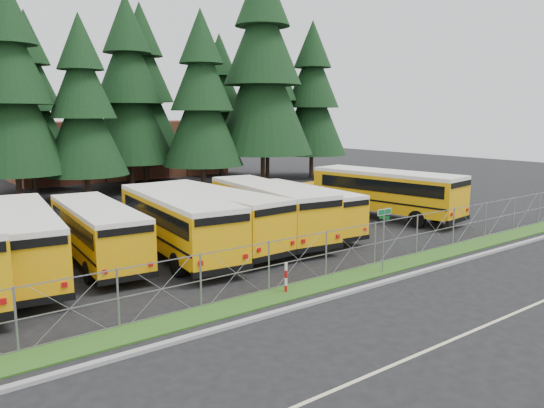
% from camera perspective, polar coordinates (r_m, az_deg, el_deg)
% --- Properties ---
extents(ground, '(120.00, 120.00, 0.00)m').
position_cam_1_polar(ground, '(24.06, 5.93, -6.79)').
color(ground, black).
rests_on(ground, ground).
extents(curb, '(50.00, 0.25, 0.12)m').
position_cam_1_polar(curb, '(21.99, 11.50, -8.38)').
color(curb, gray).
rests_on(curb, ground).
extents(grass_verge, '(50.00, 1.40, 0.06)m').
position_cam_1_polar(grass_verge, '(22.89, 8.86, -7.64)').
color(grass_verge, '#214A15').
rests_on(grass_verge, ground).
extents(road_lane_line, '(50.00, 0.12, 0.01)m').
position_cam_1_polar(road_lane_line, '(19.33, 22.65, -11.68)').
color(road_lane_line, beige).
rests_on(road_lane_line, ground).
extents(chainlink_fence, '(44.00, 0.10, 2.00)m').
position_cam_1_polar(chainlink_fence, '(23.10, 7.67, -4.95)').
color(chainlink_fence, gray).
rests_on(chainlink_fence, ground).
extents(brick_building, '(22.00, 10.00, 6.00)m').
position_cam_1_polar(brick_building, '(60.98, -16.14, 5.74)').
color(brick_building, brown).
rests_on(brick_building, ground).
extents(bus_1, '(4.07, 11.49, 2.95)m').
position_cam_1_polar(bus_1, '(24.50, -25.52, -3.84)').
color(bus_1, '#DBA806').
rests_on(bus_1, ground).
extents(bus_2, '(3.33, 10.60, 2.73)m').
position_cam_1_polar(bus_2, '(25.69, -18.42, -3.04)').
color(bus_2, '#DBA806').
rests_on(bus_2, ground).
extents(bus_3, '(3.96, 11.82, 3.04)m').
position_cam_1_polar(bus_3, '(26.05, -10.37, -2.18)').
color(bus_3, '#DBA806').
rests_on(bus_3, ground).
extents(bus_4, '(3.28, 11.54, 2.99)m').
position_cam_1_polar(bus_4, '(27.46, -6.71, -1.52)').
color(bus_4, '#DBA806').
rests_on(bus_4, ground).
extents(bus_5, '(4.15, 11.72, 3.01)m').
position_cam_1_polar(bus_5, '(29.23, -0.65, -0.76)').
color(bus_5, '#DBA806').
rests_on(bus_5, ground).
extents(bus_6, '(3.14, 10.32, 2.67)m').
position_cam_1_polar(bus_6, '(30.66, 2.85, -0.60)').
color(bus_6, '#DBA806').
rests_on(bus_6, ground).
extents(bus_east, '(4.50, 12.19, 3.12)m').
position_cam_1_polar(bus_east, '(35.70, 11.59, 1.05)').
color(bus_east, '#DBA806').
rests_on(bus_east, ground).
extents(street_sign, '(0.84, 0.55, 2.81)m').
position_cam_1_polar(street_sign, '(23.16, 11.95, -2.41)').
color(street_sign, gray).
rests_on(street_sign, ground).
extents(striped_bollard, '(0.11, 0.11, 1.20)m').
position_cam_1_polar(striped_bollard, '(20.48, 1.51, -7.95)').
color(striped_bollard, '#B20C0C').
rests_on(striped_bollard, ground).
extents(conifer_3, '(7.49, 7.49, 16.56)m').
position_cam_1_polar(conifer_3, '(43.23, -26.22, 10.67)').
color(conifer_3, black).
rests_on(conifer_3, ground).
extents(conifer_4, '(6.46, 6.46, 14.29)m').
position_cam_1_polar(conifer_4, '(43.44, -19.66, 9.58)').
color(conifer_4, black).
rests_on(conifer_4, ground).
extents(conifer_5, '(7.69, 7.69, 17.00)m').
position_cam_1_polar(conifer_5, '(48.90, -15.13, 11.35)').
color(conifer_5, black).
rests_on(conifer_5, ground).
extents(conifer_6, '(7.07, 7.07, 15.64)m').
position_cam_1_polar(conifer_6, '(47.00, -7.54, 10.85)').
color(conifer_6, black).
rests_on(conifer_6, ground).
extents(conifer_7, '(9.42, 9.42, 20.83)m').
position_cam_1_polar(conifer_7, '(50.46, -1.02, 13.80)').
color(conifer_7, black).
rests_on(conifer_7, ground).
extents(conifer_8, '(8.14, 8.14, 18.01)m').
position_cam_1_polar(conifer_8, '(56.61, -0.50, 11.92)').
color(conifer_8, black).
rests_on(conifer_8, ground).
extents(conifer_9, '(7.45, 7.45, 16.47)m').
position_cam_1_polar(conifer_9, '(57.76, 4.33, 11.08)').
color(conifer_9, black).
rests_on(conifer_9, ground).
extents(conifer_11, '(7.04, 7.04, 15.57)m').
position_cam_1_polar(conifer_11, '(51.20, -24.59, 9.93)').
color(conifer_11, black).
rests_on(conifer_11, ground).
extents(conifer_12, '(7.94, 7.94, 17.57)m').
position_cam_1_polar(conifer_12, '(55.32, -13.76, 11.47)').
color(conifer_12, black).
rests_on(conifer_12, ground).
extents(conifer_13, '(6.98, 6.98, 15.43)m').
position_cam_1_polar(conifer_13, '(59.74, -5.60, 10.52)').
color(conifer_13, black).
rests_on(conifer_13, ground).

